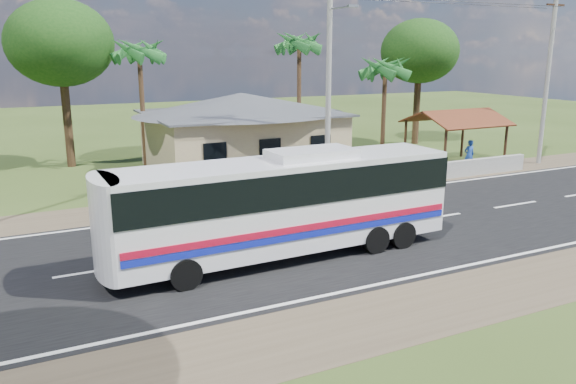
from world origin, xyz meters
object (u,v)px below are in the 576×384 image
person (469,155)px  motorcycle (326,183)px  coach_bus (286,198)px  waiting_shed (456,120)px

person → motorcycle: bearing=14.6°
coach_bus → person: 17.76m
motorcycle → person: person is taller
coach_bus → waiting_shed: bearing=30.3°
motorcycle → person: size_ratio=0.92×
waiting_shed → person: 2.50m
waiting_shed → coach_bus: coach_bus is taller
waiting_shed → coach_bus: bearing=-148.4°
coach_bus → motorcycle: bearing=50.7°
waiting_shed → person: waiting_shed is taller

